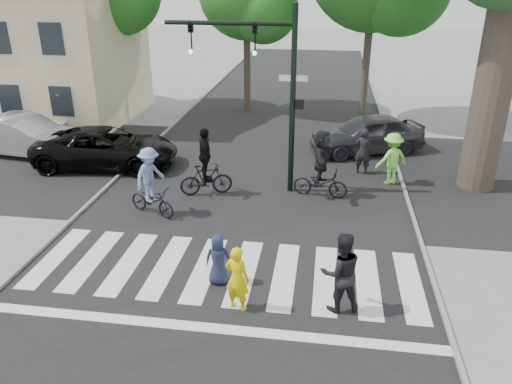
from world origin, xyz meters
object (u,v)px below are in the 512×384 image
traffic_signal (266,74)px  cyclist_right (321,168)px  cyclist_mid (206,168)px  car_silver (24,136)px  pedestrian_child (218,259)px  car_grey (367,134)px  pedestrian_woman (237,279)px  cyclist_left (151,186)px  pedestrian_adult (341,273)px  car_suv (106,148)px

traffic_signal → cyclist_right: size_ratio=2.65×
cyclist_mid → car_silver: (-8.17, 2.80, -0.13)m
pedestrian_child → car_grey: (3.98, 10.14, 0.15)m
traffic_signal → car_grey: size_ratio=1.30×
pedestrian_child → cyclist_right: size_ratio=0.56×
pedestrian_woman → cyclist_left: (-3.41, 4.26, 0.15)m
pedestrian_child → pedestrian_adult: (2.82, -0.61, 0.29)m
pedestrian_adult → car_grey: size_ratio=0.40×
cyclist_mid → pedestrian_child: bearing=-73.3°
pedestrian_child → car_grey: bearing=-115.7°
pedestrian_woman → car_grey: (3.36, 11.07, 0.01)m
pedestrian_child → car_suv: size_ratio=0.24×
pedestrian_child → cyclist_right: bearing=-116.7°
cyclist_left → car_suv: size_ratio=0.40×
traffic_signal → car_silver: size_ratio=1.23×
pedestrian_child → car_suv: 9.16m
pedestrian_child → car_suv: bearing=-54.5°
cyclist_left → cyclist_right: size_ratio=0.94×
cyclist_mid → car_suv: 4.79m
cyclist_left → car_grey: size_ratio=0.46×
pedestrian_adult → cyclist_left: size_ratio=0.87×
car_silver → cyclist_left: bearing=-115.8°
pedestrian_woman → cyclist_mid: cyclist_mid is taller
car_suv → car_silver: bearing=72.9°
cyclist_left → car_silver: (-6.89, 4.49, -0.12)m
cyclist_mid → car_suv: bearing=155.2°
car_suv → pedestrian_woman: bearing=-146.3°
cyclist_left → car_silver: 8.23m
pedestrian_adult → cyclist_mid: 7.11m
traffic_signal → cyclist_left: 4.96m
pedestrian_adult → cyclist_mid: (-4.33, 5.64, 0.00)m
car_grey → pedestrian_woman: bearing=-39.4°
traffic_signal → car_suv: bearing=168.1°
traffic_signal → car_grey: bearing=50.8°
cyclist_mid → car_grey: size_ratio=0.49×
cyclist_mid → pedestrian_woman: bearing=-70.3°
car_suv → traffic_signal: bearing=-107.4°
car_suv → car_grey: 10.31m
cyclist_mid → car_suv: size_ratio=0.43×
pedestrian_child → car_silver: bearing=-43.2°
pedestrian_adult → cyclist_right: cyclist_right is taller
cyclist_right → pedestrian_child: bearing=-112.4°
pedestrian_woman → car_suv: size_ratio=0.29×
traffic_signal → cyclist_right: traffic_signal is taller
cyclist_mid → car_silver: size_ratio=0.47×
pedestrian_adult → car_suv: pedestrian_adult is taller
traffic_signal → car_silver: (-10.06, 2.11, -3.10)m
traffic_signal → cyclist_left: size_ratio=2.82×
cyclist_mid → cyclist_right: (3.75, 0.38, 0.08)m
cyclist_mid → car_grey: (5.49, 5.11, -0.15)m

